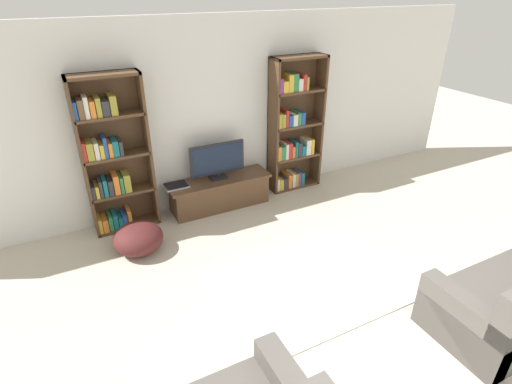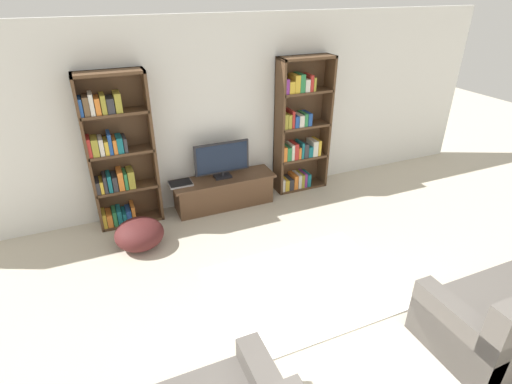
% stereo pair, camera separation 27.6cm
% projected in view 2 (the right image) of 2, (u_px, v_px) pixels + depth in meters
% --- Properties ---
extents(wall_back, '(8.80, 0.06, 2.60)m').
position_uv_depth(wall_back, '(221.00, 114.00, 5.59)').
color(wall_back, silver).
rests_on(wall_back, ground_plane).
extents(bookshelf_left, '(0.83, 0.30, 2.03)m').
position_uv_depth(bookshelf_left, '(117.00, 154.00, 5.08)').
color(bookshelf_left, '#513823').
rests_on(bookshelf_left, ground_plane).
extents(bookshelf_right, '(0.83, 0.30, 2.03)m').
position_uv_depth(bookshelf_right, '(299.00, 130.00, 6.02)').
color(bookshelf_right, '#513823').
rests_on(bookshelf_right, ground_plane).
extents(tv_stand, '(1.49, 0.45, 0.45)m').
position_uv_depth(tv_stand, '(224.00, 191.00, 5.83)').
color(tv_stand, brown).
rests_on(tv_stand, ground_plane).
extents(television, '(0.80, 0.16, 0.53)m').
position_uv_depth(television, '(222.00, 159.00, 5.61)').
color(television, black).
rests_on(television, tv_stand).
extents(laptop, '(0.32, 0.25, 0.03)m').
position_uv_depth(laptop, '(180.00, 183.00, 5.54)').
color(laptop, '#B7B7BC').
rests_on(laptop, tv_stand).
extents(area_rug, '(1.93, 1.45, 0.02)m').
position_uv_depth(area_rug, '(305.00, 286.00, 4.34)').
color(area_rug, white).
rests_on(area_rug, ground_plane).
extents(beanbag_ottoman, '(0.60, 0.60, 0.36)m').
position_uv_depth(beanbag_ottoman, '(139.00, 234.00, 4.93)').
color(beanbag_ottoman, '#4C1E1E').
rests_on(beanbag_ottoman, ground_plane).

